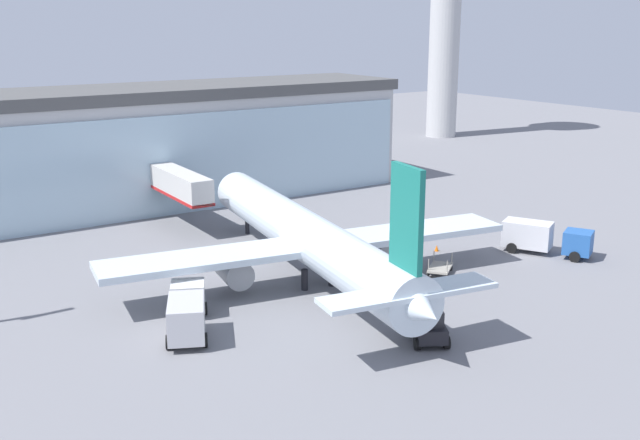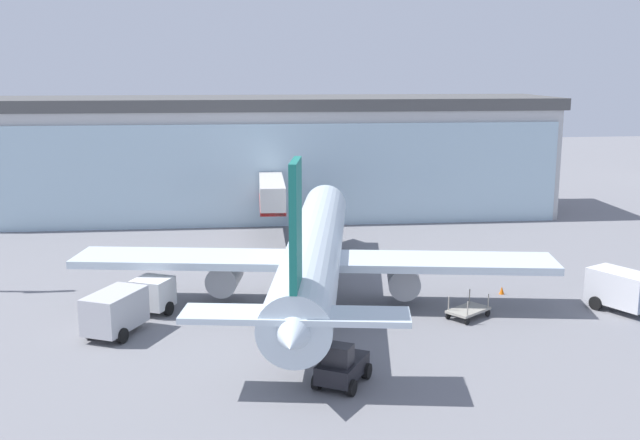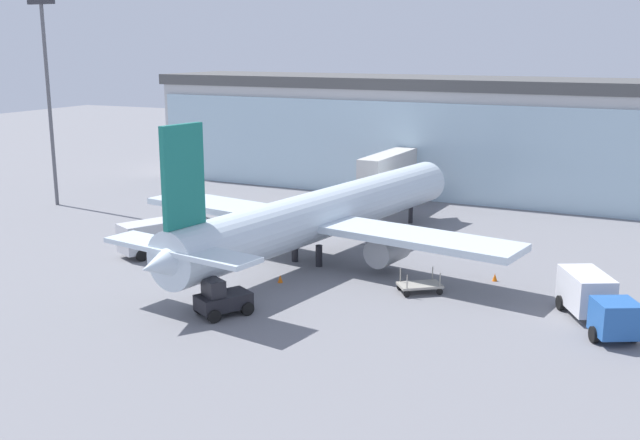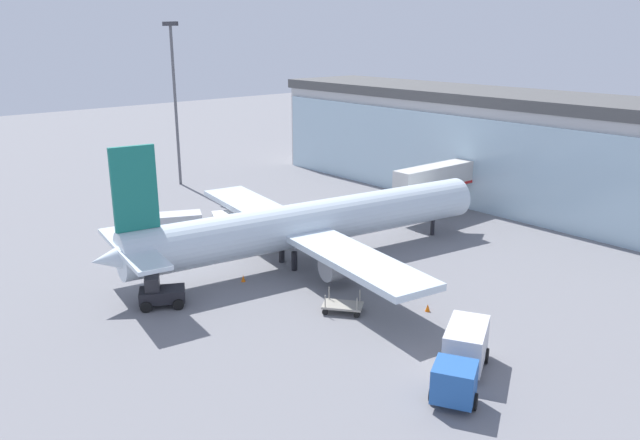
{
  "view_description": "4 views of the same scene",
  "coord_description": "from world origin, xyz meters",
  "px_view_note": "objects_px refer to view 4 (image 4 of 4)",
  "views": [
    {
      "loc": [
        -28.16,
        -36.08,
        19.36
      ],
      "look_at": [
        3.83,
        10.03,
        4.28
      ],
      "focal_mm": 42.0,
      "sensor_mm": 36.0,
      "label": 1
    },
    {
      "loc": [
        -3.77,
        -39.48,
        15.75
      ],
      "look_at": [
        2.71,
        11.07,
        5.2
      ],
      "focal_mm": 42.0,
      "sensor_mm": 36.0,
      "label": 2
    },
    {
      "loc": [
        25.08,
        -40.98,
        15.85
      ],
      "look_at": [
        0.65,
        11.77,
        2.28
      ],
      "focal_mm": 42.0,
      "sensor_mm": 36.0,
      "label": 3
    },
    {
      "loc": [
        40.27,
        -23.95,
        19.02
      ],
      "look_at": [
        4.13,
        8.65,
        4.32
      ],
      "focal_mm": 35.0,
      "sensor_mm": 36.0,
      "label": 4
    }
  ],
  "objects_px": {
    "apron_light_mast": "(175,92)",
    "safety_cone_nose": "(243,278)",
    "catering_truck": "(195,224)",
    "jet_bridge": "(442,177)",
    "baggage_cart": "(343,305)",
    "safety_cone_wingtip": "(428,308)",
    "pushback_tug": "(160,293)",
    "fuel_truck": "(462,355)",
    "airplane": "(308,224)"
  },
  "relations": [
    {
      "from": "jet_bridge",
      "to": "catering_truck",
      "type": "relative_size",
      "value": 1.71
    },
    {
      "from": "safety_cone_nose",
      "to": "fuel_truck",
      "type": "bearing_deg",
      "value": 2.39
    },
    {
      "from": "apron_light_mast",
      "to": "jet_bridge",
      "type": "bearing_deg",
      "value": 24.07
    },
    {
      "from": "safety_cone_wingtip",
      "to": "fuel_truck",
      "type": "bearing_deg",
      "value": -39.29
    },
    {
      "from": "jet_bridge",
      "to": "airplane",
      "type": "xyz_separation_m",
      "value": [
        1.56,
        -20.4,
        -0.74
      ]
    },
    {
      "from": "catering_truck",
      "to": "pushback_tug",
      "type": "height_order",
      "value": "catering_truck"
    },
    {
      "from": "catering_truck",
      "to": "apron_light_mast",
      "type": "bearing_deg",
      "value": 89.8
    },
    {
      "from": "jet_bridge",
      "to": "fuel_truck",
      "type": "height_order",
      "value": "jet_bridge"
    },
    {
      "from": "baggage_cart",
      "to": "safety_cone_wingtip",
      "type": "xyz_separation_m",
      "value": [
        3.96,
        4.57,
        -0.23
      ]
    },
    {
      "from": "fuel_truck",
      "to": "baggage_cart",
      "type": "xyz_separation_m",
      "value": [
        -10.89,
        1.1,
        -0.97
      ]
    },
    {
      "from": "airplane",
      "to": "baggage_cart",
      "type": "xyz_separation_m",
      "value": [
        9.3,
        -4.84,
        -2.89
      ]
    },
    {
      "from": "catering_truck",
      "to": "jet_bridge",
      "type": "bearing_deg",
      "value": 3.35
    },
    {
      "from": "airplane",
      "to": "catering_truck",
      "type": "relative_size",
      "value": 4.85
    },
    {
      "from": "catering_truck",
      "to": "pushback_tug",
      "type": "distance_m",
      "value": 15.26
    },
    {
      "from": "jet_bridge",
      "to": "catering_truck",
      "type": "bearing_deg",
      "value": 159.37
    },
    {
      "from": "airplane",
      "to": "baggage_cart",
      "type": "relative_size",
      "value": 11.38
    },
    {
      "from": "apron_light_mast",
      "to": "safety_cone_wingtip",
      "type": "bearing_deg",
      "value": -8.3
    },
    {
      "from": "apron_light_mast",
      "to": "airplane",
      "type": "distance_m",
      "value": 34.48
    },
    {
      "from": "jet_bridge",
      "to": "safety_cone_nose",
      "type": "height_order",
      "value": "jet_bridge"
    },
    {
      "from": "pushback_tug",
      "to": "safety_cone_wingtip",
      "type": "distance_m",
      "value": 19.2
    },
    {
      "from": "safety_cone_nose",
      "to": "baggage_cart",
      "type": "bearing_deg",
      "value": 11.77
    },
    {
      "from": "airplane",
      "to": "baggage_cart",
      "type": "height_order",
      "value": "airplane"
    },
    {
      "from": "pushback_tug",
      "to": "safety_cone_nose",
      "type": "relative_size",
      "value": 6.74
    },
    {
      "from": "jet_bridge",
      "to": "apron_light_mast",
      "type": "distance_m",
      "value": 35.07
    },
    {
      "from": "catering_truck",
      "to": "safety_cone_nose",
      "type": "xyz_separation_m",
      "value": [
        11.84,
        -2.81,
        -1.19
      ]
    },
    {
      "from": "jet_bridge",
      "to": "baggage_cart",
      "type": "relative_size",
      "value": 4.01
    },
    {
      "from": "airplane",
      "to": "fuel_truck",
      "type": "xyz_separation_m",
      "value": [
        20.19,
        -5.94,
        -1.92
      ]
    },
    {
      "from": "apron_light_mast",
      "to": "safety_cone_nose",
      "type": "relative_size",
      "value": 36.81
    },
    {
      "from": "fuel_truck",
      "to": "baggage_cart",
      "type": "height_order",
      "value": "fuel_truck"
    },
    {
      "from": "safety_cone_nose",
      "to": "safety_cone_wingtip",
      "type": "height_order",
      "value": "same"
    },
    {
      "from": "airplane",
      "to": "pushback_tug",
      "type": "bearing_deg",
      "value": -170.84
    },
    {
      "from": "airplane",
      "to": "catering_truck",
      "type": "height_order",
      "value": "airplane"
    },
    {
      "from": "jet_bridge",
      "to": "safety_cone_wingtip",
      "type": "height_order",
      "value": "jet_bridge"
    },
    {
      "from": "apron_light_mast",
      "to": "airplane",
      "type": "relative_size",
      "value": 0.56
    },
    {
      "from": "safety_cone_wingtip",
      "to": "apron_light_mast",
      "type": "bearing_deg",
      "value": 171.7
    },
    {
      "from": "pushback_tug",
      "to": "baggage_cart",
      "type": "bearing_deg",
      "value": -16.41
    },
    {
      "from": "apron_light_mast",
      "to": "safety_cone_nose",
      "type": "distance_m",
      "value": 37.17
    },
    {
      "from": "apron_light_mast",
      "to": "catering_truck",
      "type": "bearing_deg",
      "value": -26.52
    },
    {
      "from": "fuel_truck",
      "to": "safety_cone_wingtip",
      "type": "relative_size",
      "value": 13.64
    },
    {
      "from": "baggage_cart",
      "to": "pushback_tug",
      "type": "xyz_separation_m",
      "value": [
        -9.58,
        -9.03,
        0.47
      ]
    },
    {
      "from": "baggage_cart",
      "to": "pushback_tug",
      "type": "distance_m",
      "value": 13.17
    },
    {
      "from": "catering_truck",
      "to": "safety_cone_nose",
      "type": "bearing_deg",
      "value": -77.03
    },
    {
      "from": "pushback_tug",
      "to": "catering_truck",
      "type": "bearing_deg",
      "value": 79.86
    },
    {
      "from": "apron_light_mast",
      "to": "pushback_tug",
      "type": "relative_size",
      "value": 5.46
    },
    {
      "from": "fuel_truck",
      "to": "apron_light_mast",
      "type": "bearing_deg",
      "value": -130.29
    },
    {
      "from": "apron_light_mast",
      "to": "airplane",
      "type": "bearing_deg",
      "value": -11.13
    },
    {
      "from": "jet_bridge",
      "to": "safety_cone_wingtip",
      "type": "distance_m",
      "value": 25.71
    },
    {
      "from": "safety_cone_wingtip",
      "to": "jet_bridge",
      "type": "bearing_deg",
      "value": 125.62
    },
    {
      "from": "safety_cone_nose",
      "to": "airplane",
      "type": "bearing_deg",
      "value": 89.56
    },
    {
      "from": "catering_truck",
      "to": "baggage_cart",
      "type": "height_order",
      "value": "catering_truck"
    }
  ]
}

